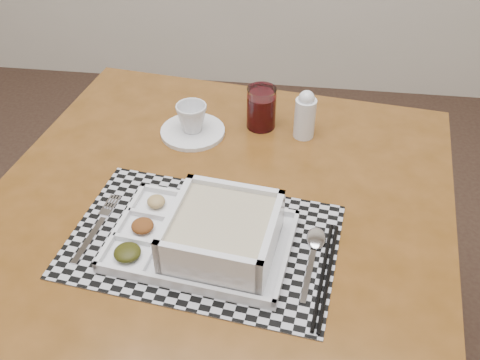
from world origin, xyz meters
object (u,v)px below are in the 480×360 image
creamer_bottle (305,115)px  juice_glass (261,109)px  cup (192,118)px  serving_tray (215,237)px  dining_table (218,227)px

creamer_bottle → juice_glass: bearing=165.4°
cup → serving_tray: bearing=-88.8°
dining_table → juice_glass: (0.06, 0.28, 0.12)m
dining_table → cup: bearing=112.2°
serving_tray → creamer_bottle: creamer_bottle is taller
cup → juice_glass: size_ratio=0.71×
dining_table → serving_tray: serving_tray is taller
cup → dining_table: bearing=-84.0°
serving_tray → dining_table: bearing=98.5°
serving_tray → creamer_bottle: bearing=69.6°
dining_table → cup: size_ratio=14.43×
serving_tray → cup: (-0.11, 0.36, 0.01)m
serving_tray → juice_glass: bearing=84.2°
dining_table → serving_tray: 0.17m
dining_table → serving_tray: (0.02, -0.13, 0.11)m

